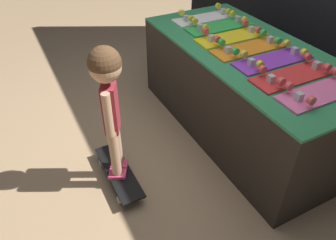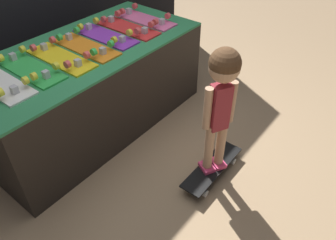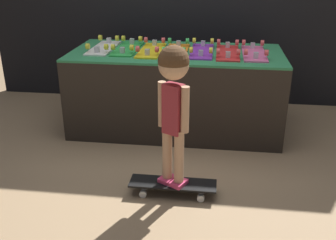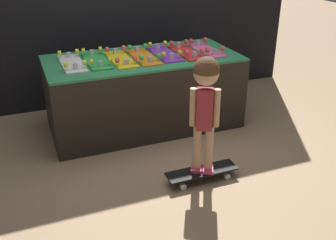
# 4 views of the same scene
# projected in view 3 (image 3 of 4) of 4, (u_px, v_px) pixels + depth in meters

# --- Properties ---
(ground_plane) EXTENTS (16.00, 16.00, 0.00)m
(ground_plane) POSITION_uv_depth(u_px,v_px,m) (169.00, 153.00, 3.43)
(ground_plane) COLOR #9E7F5B
(display_rack) EXTENTS (1.97, 0.92, 0.76)m
(display_rack) POSITION_uv_depth(u_px,v_px,m) (176.00, 90.00, 3.80)
(display_rack) COLOR black
(display_rack) RESTS_ON ground_plane
(skateboard_white_on_rack) EXTENTS (0.20, 0.61, 0.09)m
(skateboard_white_on_rack) POSITION_uv_depth(u_px,v_px,m) (103.00, 47.00, 3.75)
(skateboard_white_on_rack) COLOR white
(skateboard_white_on_rack) RESTS_ON display_rack
(skateboard_green_on_rack) EXTENTS (0.20, 0.61, 0.09)m
(skateboard_green_on_rack) POSITION_uv_depth(u_px,v_px,m) (128.00, 48.00, 3.73)
(skateboard_green_on_rack) COLOR green
(skateboard_green_on_rack) RESTS_ON display_rack
(skateboard_yellow_on_rack) EXTENTS (0.20, 0.61, 0.09)m
(skateboard_yellow_on_rack) POSITION_uv_depth(u_px,v_px,m) (151.00, 49.00, 3.66)
(skateboard_yellow_on_rack) COLOR yellow
(skateboard_yellow_on_rack) RESTS_ON display_rack
(skateboard_orange_on_rack) EXTENTS (0.20, 0.61, 0.09)m
(skateboard_orange_on_rack) POSITION_uv_depth(u_px,v_px,m) (176.00, 50.00, 3.63)
(skateboard_orange_on_rack) COLOR orange
(skateboard_orange_on_rack) RESTS_ON display_rack
(skateboard_purple_on_rack) EXTENTS (0.20, 0.61, 0.09)m
(skateboard_purple_on_rack) POSITION_uv_depth(u_px,v_px,m) (202.00, 50.00, 3.62)
(skateboard_purple_on_rack) COLOR purple
(skateboard_purple_on_rack) RESTS_ON display_rack
(skateboard_red_on_rack) EXTENTS (0.20, 0.61, 0.09)m
(skateboard_red_on_rack) POSITION_uv_depth(u_px,v_px,m) (228.00, 52.00, 3.57)
(skateboard_red_on_rack) COLOR red
(skateboard_red_on_rack) RESTS_ON display_rack
(skateboard_pink_on_rack) EXTENTS (0.20, 0.61, 0.09)m
(skateboard_pink_on_rack) POSITION_uv_depth(u_px,v_px,m) (254.00, 52.00, 3.54)
(skateboard_pink_on_rack) COLOR pink
(skateboard_pink_on_rack) RESTS_ON display_rack
(skateboard_on_floor) EXTENTS (0.62, 0.18, 0.09)m
(skateboard_on_floor) POSITION_uv_depth(u_px,v_px,m) (173.00, 185.00, 2.82)
(skateboard_on_floor) COLOR black
(skateboard_on_floor) RESTS_ON ground_plane
(child) EXTENTS (0.22, 0.20, 0.99)m
(child) POSITION_uv_depth(u_px,v_px,m) (173.00, 91.00, 2.54)
(child) COLOR #E03D6B
(child) RESTS_ON skateboard_on_floor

